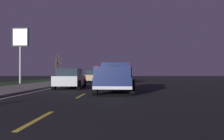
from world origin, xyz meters
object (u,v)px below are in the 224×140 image
object	(u,v)px
sedan_red	(119,76)
sedan_green	(119,76)
gas_price_sign	(20,42)
bare_tree_far	(57,67)
sedan_silver	(70,78)
pickup_truck	(115,77)
sedan_tan	(94,76)

from	to	relation	value
sedan_red	sedan_green	distance (m)	9.21
sedan_green	gas_price_sign	world-z (taller)	gas_price_sign
bare_tree_far	sedan_silver	bearing A→B (deg)	-161.06
sedan_green	sedan_silver	bearing A→B (deg)	170.23
pickup_truck	sedan_green	bearing A→B (deg)	0.41
bare_tree_far	sedan_green	bearing A→B (deg)	-106.87
pickup_truck	gas_price_sign	distance (m)	16.45
sedan_tan	sedan_green	size ratio (longest dim) A/B	1.00
sedan_red	sedan_tan	distance (m)	3.43
sedan_green	sedan_red	bearing A→B (deg)	-178.78
sedan_tan	bare_tree_far	size ratio (longest dim) A/B	0.90
sedan_tan	sedan_silver	bearing A→B (deg)	178.19
sedan_silver	gas_price_sign	size ratio (longest dim) A/B	0.69
sedan_silver	pickup_truck	bearing A→B (deg)	-133.03
sedan_green	gas_price_sign	bearing A→B (deg)	137.64
sedan_tan	bare_tree_far	world-z (taller)	bare_tree_far
sedan_silver	bare_tree_far	xyz separation A→B (m)	(23.65, 8.12, 1.55)
sedan_red	sedan_green	size ratio (longest dim) A/B	1.00
sedan_red	sedan_tan	world-z (taller)	same
sedan_silver	sedan_red	xyz separation A→B (m)	(10.93, -3.66, 0.00)
sedan_green	gas_price_sign	size ratio (longest dim) A/B	0.68
sedan_silver	sedan_tan	xyz separation A→B (m)	(11.92, -0.38, 0.00)
bare_tree_far	sedan_tan	bearing A→B (deg)	-144.11
sedan_green	bare_tree_far	distance (m)	12.21
sedan_tan	sedan_green	xyz separation A→B (m)	(8.22, -3.09, 0.00)
sedan_red	sedan_green	xyz separation A→B (m)	(9.21, 0.20, 0.00)
sedan_silver	bare_tree_far	size ratio (longest dim) A/B	0.91
pickup_truck	bare_tree_far	size ratio (longest dim) A/B	1.12
pickup_truck	bare_tree_far	xyz separation A→B (m)	(27.05, 11.76, 1.36)
gas_price_sign	sedan_tan	bearing A→B (deg)	-63.56
sedan_green	sedan_tan	bearing A→B (deg)	159.38
sedan_red	bare_tree_far	size ratio (longest dim) A/B	0.90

